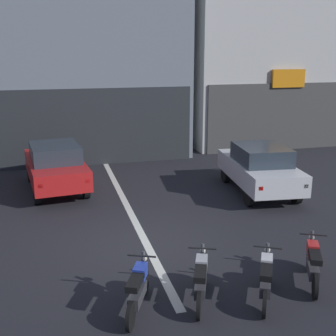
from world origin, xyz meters
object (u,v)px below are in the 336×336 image
object	(u,v)px
motorcycle_blue_row_leftmost	(138,289)
motorcycle_silver_row_left_mid	(201,280)
motorcycle_red_row_right_mid	(313,263)
motorcycle_white_row_centre	(266,278)
car_red_crossing_near	(55,165)
car_white_parked_kerbside	(259,167)

from	to	relation	value
motorcycle_blue_row_leftmost	motorcycle_silver_row_left_mid	world-z (taller)	same
motorcycle_red_row_right_mid	motorcycle_white_row_centre	bearing A→B (deg)	-165.93
motorcycle_blue_row_leftmost	motorcycle_red_row_right_mid	xyz separation A→B (m)	(3.67, 0.04, 0.00)
car_red_crossing_near	car_white_parked_kerbside	xyz separation A→B (m)	(6.66, -2.05, 0.00)
car_red_crossing_near	motorcycle_white_row_centre	distance (m)	9.01
car_white_parked_kerbside	motorcycle_silver_row_left_mid	size ratio (longest dim) A/B	2.71
motorcycle_blue_row_leftmost	motorcycle_red_row_right_mid	size ratio (longest dim) A/B	1.02
motorcycle_silver_row_left_mid	motorcycle_white_row_centre	world-z (taller)	same
car_white_parked_kerbside	motorcycle_white_row_centre	world-z (taller)	car_white_parked_kerbside
motorcycle_blue_row_leftmost	motorcycle_silver_row_left_mid	size ratio (longest dim) A/B	0.99
motorcycle_white_row_centre	motorcycle_red_row_right_mid	bearing A→B (deg)	14.07
car_red_crossing_near	motorcycle_white_row_centre	size ratio (longest dim) A/B	2.84
car_red_crossing_near	motorcycle_blue_row_leftmost	xyz separation A→B (m)	(1.32, -7.91, -0.43)
motorcycle_white_row_centre	motorcycle_red_row_right_mid	distance (m)	1.26
car_white_parked_kerbside	motorcycle_white_row_centre	size ratio (longest dim) A/B	2.84
car_white_parked_kerbside	motorcycle_white_row_centre	xyz separation A→B (m)	(-2.89, -6.12, -0.43)
motorcycle_silver_row_left_mid	motorcycle_white_row_centre	bearing A→B (deg)	-12.76
car_white_parked_kerbside	motorcycle_red_row_right_mid	distance (m)	6.07
car_red_crossing_near	motorcycle_silver_row_left_mid	distance (m)	8.31
motorcycle_blue_row_leftmost	motorcycle_red_row_right_mid	distance (m)	3.67
car_white_parked_kerbside	motorcycle_blue_row_leftmost	bearing A→B (deg)	-132.33
car_red_crossing_near	motorcycle_red_row_right_mid	size ratio (longest dim) A/B	2.81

